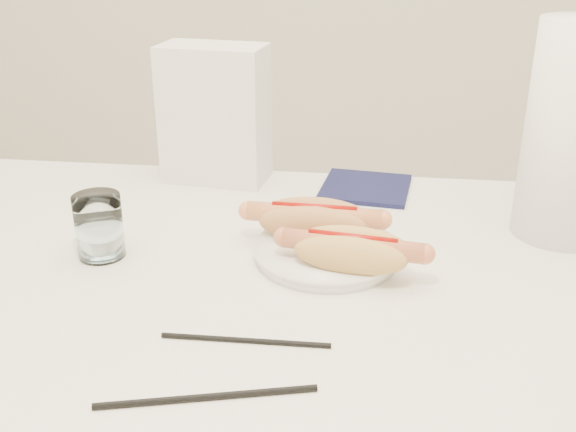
# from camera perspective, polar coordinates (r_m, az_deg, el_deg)

# --- Properties ---
(table) EXTENTS (1.20, 0.80, 0.75)m
(table) POSITION_cam_1_polar(r_m,az_deg,el_deg) (0.91, -0.36, -8.66)
(table) COLOR white
(table) RESTS_ON ground
(plate) EXTENTS (0.24, 0.24, 0.02)m
(plate) POSITION_cam_1_polar(r_m,az_deg,el_deg) (0.93, 3.23, -3.18)
(plate) COLOR white
(plate) RESTS_ON table
(hotdog_left) EXTENTS (0.19, 0.08, 0.05)m
(hotdog_left) POSITION_cam_1_polar(r_m,az_deg,el_deg) (0.95, 2.19, -0.36)
(hotdog_left) COLOR tan
(hotdog_left) RESTS_ON plate
(hotdog_right) EXTENTS (0.18, 0.09, 0.05)m
(hotdog_right) POSITION_cam_1_polar(r_m,az_deg,el_deg) (0.87, 5.36, -2.89)
(hotdog_right) COLOR tan
(hotdog_right) RESTS_ON plate
(water_glass) EXTENTS (0.06, 0.06, 0.09)m
(water_glass) POSITION_cam_1_polar(r_m,az_deg,el_deg) (0.95, -15.46, -0.82)
(water_glass) COLOR white
(water_glass) RESTS_ON table
(chopstick_near) EXTENTS (0.21, 0.06, 0.01)m
(chopstick_near) POSITION_cam_1_polar(r_m,az_deg,el_deg) (0.69, -6.78, -14.73)
(chopstick_near) COLOR black
(chopstick_near) RESTS_ON table
(chopstick_far) EXTENTS (0.19, 0.01, 0.01)m
(chopstick_far) POSITION_cam_1_polar(r_m,az_deg,el_deg) (0.76, -3.56, -10.29)
(chopstick_far) COLOR black
(chopstick_far) RESTS_ON table
(napkin_box) EXTENTS (0.19, 0.12, 0.23)m
(napkin_box) POSITION_cam_1_polar(r_m,az_deg,el_deg) (1.18, -6.10, 8.42)
(napkin_box) COLOR white
(napkin_box) RESTS_ON table
(navy_napkin) EXTENTS (0.16, 0.16, 0.01)m
(navy_napkin) POSITION_cam_1_polar(r_m,az_deg,el_deg) (1.17, 6.48, 2.37)
(navy_napkin) COLOR #111438
(navy_napkin) RESTS_ON table
(paper_towel_roll) EXTENTS (0.16, 0.16, 0.31)m
(paper_towel_roll) POSITION_cam_1_polar(r_m,az_deg,el_deg) (1.03, 22.79, 6.42)
(paper_towel_roll) COLOR white
(paper_towel_roll) RESTS_ON table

